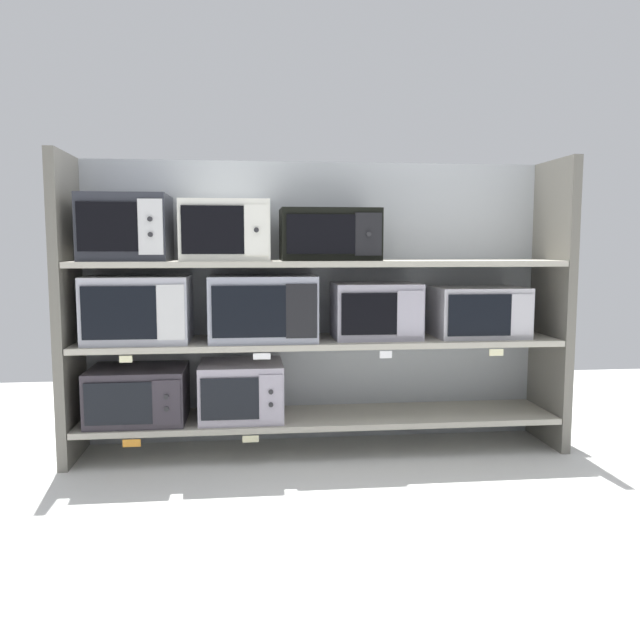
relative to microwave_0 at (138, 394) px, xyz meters
The scene contains 22 objects.
ground 1.42m from the microwave_0, 46.31° to the right, with size 6.51×6.00×0.02m, color silver.
back_panel 1.08m from the microwave_0, 14.73° to the left, with size 2.71×0.04×1.56m, color #9EA3A8.
upright_left 0.56m from the microwave_0, behind, with size 0.05×0.45×1.56m, color #68645B.
upright_right 2.28m from the microwave_0, ahead, with size 0.05×0.45×1.56m, color #68645B.
shelf_0 0.96m from the microwave_0, ahead, with size 2.51×0.45×0.03m, color #ADA899.
microwave_0 is the anchor object (origin of this frame).
microwave_1 0.53m from the microwave_0, ahead, with size 0.43×0.41×0.30m.
price_tag_0 0.30m from the microwave_0, 90.47° to the right, with size 0.09×0.00×0.04m, color orange.
price_tag_1 0.65m from the microwave_0, 21.37° to the right, with size 0.08×0.00×0.03m, color beige.
shelf_1 0.99m from the microwave_0, ahead, with size 2.51×0.45×0.03m, color #ADA899.
microwave_2 0.45m from the microwave_0, ahead, with size 0.52×0.39×0.34m.
microwave_3 0.79m from the microwave_0, ahead, with size 0.55×0.42×0.34m.
microwave_4 1.32m from the microwave_0, ahead, with size 0.45×0.33×0.29m.
microwave_5 1.86m from the microwave_0, ahead, with size 0.48×0.35×0.27m.
price_tag_2 0.32m from the microwave_0, 94.10° to the right, with size 0.06×0.00×0.03m, color beige.
price_tag_3 0.71m from the microwave_0, 19.52° to the right, with size 0.09×0.00×0.03m, color white.
price_tag_4 1.30m from the microwave_0, 10.17° to the right, with size 0.06×0.00×0.04m, color white.
price_tag_5 1.86m from the microwave_0, ahead, with size 0.07×0.00×0.04m, color beige.
shelf_2 1.17m from the microwave_0, ahead, with size 2.51×0.45×0.03m, color #ADA899.
microwave_6 0.86m from the microwave_0, behind, with size 0.43×0.40×0.33m.
microwave_7 0.96m from the microwave_0, ahead, with size 0.45×0.41×0.30m.
microwave_8 1.30m from the microwave_0, ahead, with size 0.51×0.35×0.27m.
Camera 1 is at (-0.38, -3.41, 1.10)m, focal length 36.65 mm.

